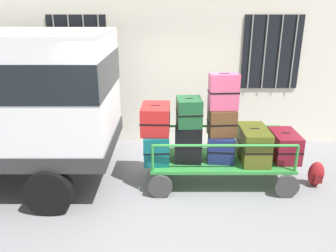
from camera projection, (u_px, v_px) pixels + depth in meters
ground_plane at (165, 188)px, 5.75m from camera, size 40.00×40.00×0.00m
building_wall at (165, 27)px, 7.00m from camera, size 12.00×0.38×5.00m
luggage_cart at (219, 163)px, 5.82m from camera, size 2.42×1.07×0.44m
cart_railing at (221, 138)px, 5.67m from camera, size 2.31×0.94×0.46m
suitcase_left_bottom at (156, 146)px, 5.69m from camera, size 0.46×0.67×0.49m
suitcase_left_middle at (155, 119)px, 5.58m from camera, size 0.49×0.66×0.46m
suitcase_midleft_bottom at (188, 143)px, 5.66m from camera, size 0.47×0.44×0.62m
suitcase_midleft_middle at (189, 112)px, 5.50m from camera, size 0.43×0.50×0.46m
suitcase_center_bottom at (220, 148)px, 5.69m from camera, size 0.48×0.48×0.44m
suitcase_center_middle at (221, 122)px, 5.57m from camera, size 0.47×0.38×0.45m
suitcase_center_top at (223, 92)px, 5.40m from camera, size 0.49×0.29×0.58m
suitcase_midright_bottom at (253, 144)px, 5.68m from camera, size 0.45×0.79×0.57m
suitcase_right_bottom at (284, 146)px, 5.76m from camera, size 0.43×0.70×0.47m
backpack at (316, 174)px, 5.76m from camera, size 0.27×0.22×0.44m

